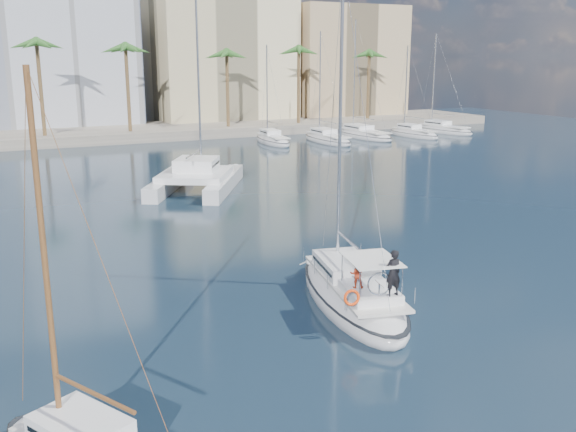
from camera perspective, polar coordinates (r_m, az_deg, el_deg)
ground at (r=28.65m, az=1.66°, el=-7.09°), size 160.00×160.00×0.00m
quay at (r=86.10m, az=-17.69°, el=6.90°), size 120.00×14.00×1.20m
building_beige at (r=99.78m, az=-6.02°, el=13.78°), size 20.00×14.00×20.00m
building_tan_right at (r=106.61m, az=4.80°, el=13.28°), size 18.00×12.00×18.00m
palm_centre at (r=81.60m, az=-17.76°, el=13.36°), size 3.60×3.60×12.30m
palm_right at (r=93.07m, az=4.02°, el=13.98°), size 3.60×3.60×12.30m
main_sloop at (r=27.69m, az=5.72°, el=-6.84°), size 5.31×10.48×14.89m
catamaran at (r=51.31m, az=-8.13°, el=3.57°), size 10.59×12.54×16.50m
seagull at (r=30.89m, az=1.82°, el=-4.16°), size 0.99×0.42×0.18m
moored_yacht_a at (r=78.43m, az=-1.37°, el=6.47°), size 3.37×9.52×11.90m
moored_yacht_b at (r=79.60m, az=3.52°, el=6.56°), size 3.32×10.83×13.72m
moored_yacht_c at (r=84.64m, az=6.71°, el=6.94°), size 3.98×12.33×15.54m
moored_yacht_d at (r=86.71m, az=11.08°, el=6.94°), size 3.52×9.55×11.90m
moored_yacht_e at (r=92.28m, az=13.58°, el=7.23°), size 4.61×11.11×13.72m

